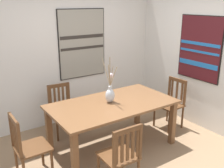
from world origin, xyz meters
The scene contains 11 objects.
ground_plane centered at (0.00, 0.00, -0.01)m, with size 6.40×6.40×0.03m, color #8E7051.
wall_back centered at (0.00, 1.86, 1.35)m, with size 6.40×0.12×2.70m, color silver.
wall_side centered at (1.86, 0.00, 1.35)m, with size 0.12×6.40×2.70m, color silver.
dining_table centered at (0.03, 0.46, 0.66)m, with size 1.91×1.05×0.76m.
centerpiece_vase centered at (0.01, 0.51, 0.91)m, with size 0.16×0.36×0.73m.
chair_0 centered at (-0.43, 1.36, 0.47)m, with size 0.45×0.45×0.88m.
chair_1 centered at (-0.43, -0.39, 0.47)m, with size 0.43×0.43×0.89m.
chair_2 centered at (-1.31, 0.44, 0.48)m, with size 0.42×0.42×0.91m.
chair_3 centered at (1.33, 0.47, 0.47)m, with size 0.44×0.44×0.91m.
painting_on_back_wall centered at (0.23, 1.79, 1.47)m, with size 0.96×0.05×1.29m.
painting_on_side_wall centered at (1.79, 0.32, 1.45)m, with size 0.05×0.88×1.14m.
Camera 1 is at (-2.03, -2.57, 2.23)m, focal length 41.44 mm.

